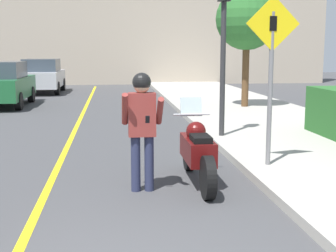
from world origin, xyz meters
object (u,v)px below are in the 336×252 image
person_biker (142,119)px  parked_car_silver (43,76)px  street_tree (247,19)px  parked_car_green (2,84)px  traffic_light (224,19)px  motorcycle (197,152)px  crossing_sign (271,65)px

person_biker → parked_car_silver: bearing=102.8°
street_tree → parked_car_green: bearing=165.7°
traffic_light → street_tree: street_tree is taller
traffic_light → street_tree: 5.92m
motorcycle → street_tree: size_ratio=0.56×
parked_car_green → crossing_sign: bearing=-57.4°
parked_car_silver → crossing_sign: bearing=-69.5°
motorcycle → person_biker: (-0.89, -0.34, 0.58)m
person_biker → traffic_light: 4.50m
crossing_sign → parked_car_silver: bearing=110.5°
crossing_sign → street_tree: 8.67m
traffic_light → parked_car_silver: 14.76m
motorcycle → crossing_sign: (1.32, 0.47, 1.34)m
street_tree → crossing_sign: bearing=-103.3°
person_biker → parked_car_green: size_ratio=0.42×
motorcycle → street_tree: bearing=69.5°
street_tree → parked_car_silver: street_tree is taller
motorcycle → street_tree: 9.77m
motorcycle → parked_car_silver: parked_car_silver is taller
crossing_sign → person_biker: bearing=-159.9°
street_tree → parked_car_green: size_ratio=0.97×
person_biker → traffic_light: (2.06, 3.63, 1.67)m
motorcycle → crossing_sign: 1.94m
parked_car_silver → traffic_light: bearing=-66.1°
motorcycle → parked_car_green: parked_car_green is taller
crossing_sign → street_tree: (1.97, 8.34, 1.29)m
traffic_light → street_tree: (2.12, 5.52, 0.37)m
crossing_sign → street_tree: street_tree is taller
person_biker → street_tree: street_tree is taller
motorcycle → traffic_light: (1.17, 3.30, 2.26)m
motorcycle → traffic_light: size_ratio=0.60×
street_tree → parked_car_silver: bearing=135.7°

